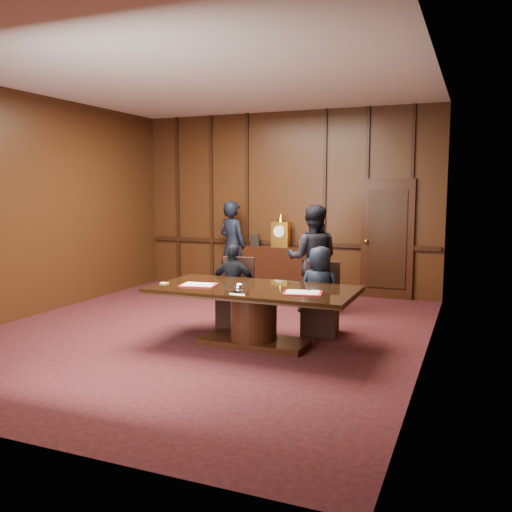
% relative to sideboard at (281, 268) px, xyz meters
% --- Properties ---
extents(room, '(7.00, 7.04, 3.50)m').
position_rel_sideboard_xyz_m(room, '(0.07, -3.12, 1.24)').
color(room, black).
rests_on(room, ground).
extents(sideboard, '(1.60, 0.45, 1.54)m').
position_rel_sideboard_xyz_m(sideboard, '(0.00, 0.00, 0.00)').
color(sideboard, black).
rests_on(sideboard, ground).
extents(conference_table, '(2.62, 1.32, 0.76)m').
position_rel_sideboard_xyz_m(conference_table, '(0.90, -3.53, 0.02)').
color(conference_table, black).
rests_on(conference_table, ground).
extents(folder_left, '(0.51, 0.40, 0.02)m').
position_rel_sideboard_xyz_m(folder_left, '(0.19, -3.70, 0.28)').
color(folder_left, maroon).
rests_on(folder_left, conference_table).
extents(folder_right, '(0.52, 0.42, 0.02)m').
position_rel_sideboard_xyz_m(folder_right, '(1.61, -3.69, 0.28)').
color(folder_right, maroon).
rests_on(folder_right, conference_table).
extents(inkstand, '(0.20, 0.14, 0.12)m').
position_rel_sideboard_xyz_m(inkstand, '(0.90, -3.98, 0.33)').
color(inkstand, white).
rests_on(inkstand, conference_table).
extents(notepad, '(0.10, 0.07, 0.01)m').
position_rel_sideboard_xyz_m(notepad, '(-0.30, -3.75, 0.28)').
color(notepad, '#EFCF75').
rests_on(notepad, conference_table).
extents(chair_left, '(0.56, 0.56, 0.99)m').
position_rel_sideboard_xyz_m(chair_left, '(0.24, -2.66, -0.19)').
color(chair_left, black).
rests_on(chair_left, ground).
extents(chair_right, '(0.54, 0.54, 0.99)m').
position_rel_sideboard_xyz_m(chair_right, '(1.55, -2.66, -0.19)').
color(chair_right, black).
rests_on(chair_right, ground).
extents(signatory_left, '(0.74, 0.39, 1.21)m').
position_rel_sideboard_xyz_m(signatory_left, '(0.25, -2.73, 0.12)').
color(signatory_left, black).
rests_on(signatory_left, ground).
extents(signatory_right, '(0.63, 0.43, 1.24)m').
position_rel_sideboard_xyz_m(signatory_right, '(1.55, -2.73, 0.13)').
color(signatory_right, black).
rests_on(signatory_right, ground).
extents(witness_left, '(0.76, 0.63, 1.78)m').
position_rel_sideboard_xyz_m(witness_left, '(-0.96, -0.16, 0.41)').
color(witness_left, black).
rests_on(witness_left, ground).
extents(witness_right, '(0.97, 0.83, 1.76)m').
position_rel_sideboard_xyz_m(witness_right, '(1.06, -1.42, 0.39)').
color(witness_right, black).
rests_on(witness_right, ground).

